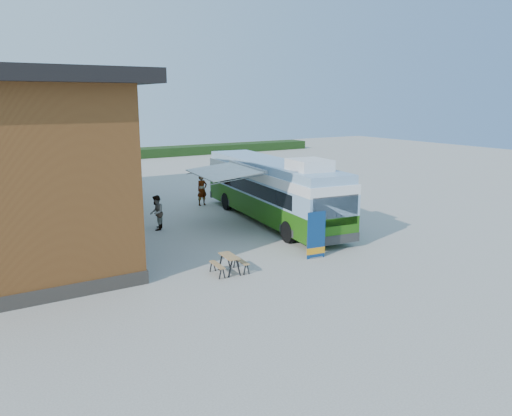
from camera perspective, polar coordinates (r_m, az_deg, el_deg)
ground at (r=21.39m, az=4.39°, el=-5.34°), size 100.00×100.00×0.00m
hedge at (r=58.34m, az=-11.29°, el=6.28°), size 40.00×3.00×1.00m
bus at (r=26.69m, az=1.85°, el=2.26°), size 3.96×12.50×3.78m
awning at (r=25.54m, az=-3.35°, el=3.92°), size 3.25×4.71×0.53m
banner at (r=20.80m, az=6.88°, el=-3.57°), size 0.86×0.25×1.99m
picnic_table at (r=19.02m, az=-3.07°, el=-5.95°), size 1.30×1.18×0.70m
person_a at (r=31.05m, az=-6.18°, el=2.08°), size 0.79×0.59×1.95m
person_b at (r=25.57m, az=-11.30°, el=-0.53°), size 1.00×1.08×1.77m
slurry_tanker at (r=30.97m, az=-19.25°, el=1.84°), size 2.52×5.49×2.07m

